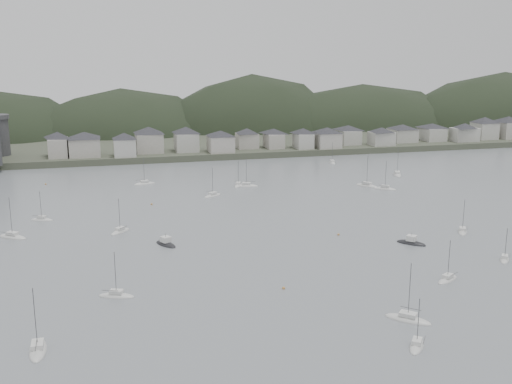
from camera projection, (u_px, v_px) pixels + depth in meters
name	position (u px, v px, depth m)	size (l,w,h in m)	color
ground	(354.00, 302.00, 117.35)	(900.00, 900.00, 0.00)	slate
far_shore_land	(170.00, 129.00, 394.84)	(900.00, 250.00, 3.00)	#383D2D
forested_ridge	(184.00, 153.00, 374.77)	(851.55, 103.94, 102.57)	black
waterfront_town	(296.00, 136.00, 300.94)	(451.48, 28.46, 12.92)	#A19D93
sailboat_lead	(504.00, 259.00, 141.50)	(5.53, 6.03, 8.54)	silver
moored_fleet	(193.00, 227.00, 169.26)	(217.92, 178.10, 13.00)	silver
motor_launch_near	(411.00, 243.00, 154.02)	(7.34, 7.66, 3.87)	black
motor_launch_far	(166.00, 244.00, 153.08)	(6.11, 8.11, 3.85)	black
mooring_buoys	(231.00, 233.00, 163.29)	(98.46, 151.85, 0.70)	#B47B3C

